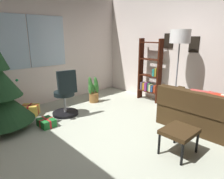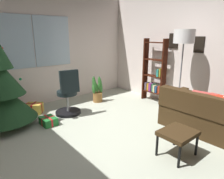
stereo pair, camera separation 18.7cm
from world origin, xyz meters
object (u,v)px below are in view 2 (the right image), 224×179
Objects in this scene: footstool at (178,134)px; potted_plant at (97,91)px; gift_box_green at (48,121)px; gift_box_red at (25,109)px; floor_lamp at (184,41)px; office_chair at (68,97)px; gift_box_gold at (34,108)px; holiday_tree at (1,89)px; bookshelf at (154,75)px.

footstool is 2.77m from potted_plant.
footstool is at bearing -64.86° from gift_box_green.
gift_box_red is 0.19× the size of floor_lamp.
office_chair reaches higher than gift_box_red.
office_chair is at bearing -46.92° from gift_box_red.
floor_lamp is (2.50, -2.08, 1.48)m from gift_box_gold.
holiday_tree is 1.36× the size of bookshelf.
gift_box_red is (0.51, 0.54, -0.68)m from holiday_tree.
gift_box_red is at bearing 164.97° from potted_plant.
holiday_tree is at bearing -133.54° from gift_box_red.
gift_box_red is 3.27m from bookshelf.
bookshelf is at bearing -23.01° from gift_box_gold.
potted_plant is at bearing 17.03° from office_chair.
potted_plant is (-0.93, 1.81, -1.30)m from floor_lamp.
holiday_tree is at bearing 122.65° from footstool.
footstool is 0.28× the size of floor_lamp.
office_chair is at bearing 164.71° from bookshelf.
gift_box_green is at bearing 152.58° from floor_lamp.
office_chair is (0.57, -0.57, 0.29)m from gift_box_gold.
bookshelf reaches higher than gift_box_green.
gift_box_red is 0.99× the size of gift_box_green.
floor_lamp is at bearing -62.76° from potted_plant.
holiday_tree reaches higher than floor_lamp.
office_chair is at bearing 142.00° from floor_lamp.
footstool is 0.23× the size of holiday_tree.
bookshelf is 0.89× the size of floor_lamp.
potted_plant is (0.99, 0.30, -0.11)m from office_chair.
gift_box_green is 0.34× the size of office_chair.
gift_box_gold reaches higher than gift_box_red.
gift_box_red is at bearing 126.75° from gift_box_gold.
gift_box_gold is 0.86m from office_chair.
gift_box_gold is 0.43× the size of office_chair.
office_chair reaches higher than footstool.
footstool is at bearing -100.86° from potted_plant.
footstool is 2.47m from office_chair.
bookshelf is (3.41, -0.82, -0.03)m from holiday_tree.
gift_box_green is 0.69m from office_chair.
bookshelf reaches higher than office_chair.
floor_lamp is (1.45, 0.92, 1.25)m from footstool.
bookshelf reaches higher than gift_box_red.
floor_lamp reaches higher than office_chair.
gift_box_green is 0.19× the size of floor_lamp.
gift_box_green is 3.19m from floor_lamp.
office_chair is (0.56, 0.21, 0.33)m from gift_box_green.
floor_lamp reaches higher than footstool.
office_chair is at bearing -45.06° from gift_box_gold.
potted_plant is at bearing 79.14° from footstool.
footstool reaches higher than gift_box_green.
gift_box_green reaches higher than gift_box_red.
gift_box_green is (0.15, -0.98, 0.00)m from gift_box_red.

